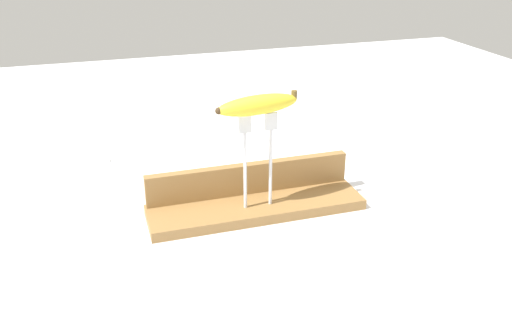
{
  "coord_description": "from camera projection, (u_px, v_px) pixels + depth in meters",
  "views": [
    {
      "loc": [
        -0.31,
        -0.99,
        0.59
      ],
      "look_at": [
        0.0,
        0.0,
        0.12
      ],
      "focal_mm": 38.58,
      "sensor_mm": 36.0,
      "label": 1
    }
  ],
  "objects": [
    {
      "name": "board_backstop",
      "position": [
        249.0,
        178.0,
        1.21
      ],
      "size": [
        0.46,
        0.02,
        0.07
      ],
      "primitive_type": "cube",
      "color": "olive",
      "rests_on": "wooden_board"
    },
    {
      "name": "banana_raised_center",
      "position": [
        258.0,
        105.0,
        1.08
      ],
      "size": [
        0.18,
        0.07,
        0.04
      ],
      "color": "yellow",
      "rests_on": "fork_stand_center"
    },
    {
      "name": "fork_stand_center",
      "position": [
        258.0,
        153.0,
        1.12
      ],
      "size": [
        0.08,
        0.01,
        0.2
      ],
      "color": "silver",
      "rests_on": "wooden_board"
    },
    {
      "name": "ground_plane",
      "position": [
        256.0,
        212.0,
        1.19
      ],
      "size": [
        3.0,
        3.0,
        0.0
      ],
      "primitive_type": "plane",
      "color": "silver"
    },
    {
      "name": "fork_fallen_near",
      "position": [
        122.0,
        159.0,
        1.44
      ],
      "size": [
        0.18,
        0.05,
        0.01
      ],
      "color": "silver",
      "rests_on": "ground"
    },
    {
      "name": "wooden_board",
      "position": [
        256.0,
        207.0,
        1.18
      ],
      "size": [
        0.46,
        0.12,
        0.02
      ],
      "primitive_type": "cube",
      "color": "olive",
      "rests_on": "ground"
    },
    {
      "name": "banana_chunk_near",
      "position": [
        284.0,
        170.0,
        1.34
      ],
      "size": [
        0.05,
        0.05,
        0.04
      ],
      "color": "gold",
      "rests_on": "ground"
    }
  ]
}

